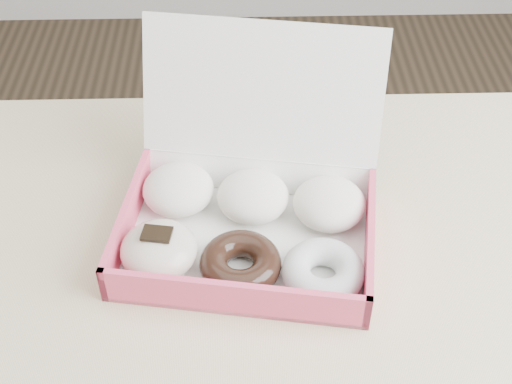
{
  "coord_description": "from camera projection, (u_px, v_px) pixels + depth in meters",
  "views": [
    {
      "loc": [
        0.09,
        -0.54,
        1.42
      ],
      "look_at": [
        0.11,
        0.1,
        0.82
      ],
      "focal_mm": 50.0,
      "sensor_mm": 36.0,
      "label": 1
    }
  ],
  "objects": [
    {
      "name": "table",
      "position": [
        174.0,
        332.0,
        0.9
      ],
      "size": [
        1.2,
        0.8,
        0.75
      ],
      "color": "tan",
      "rests_on": "ground"
    },
    {
      "name": "donut_box",
      "position": [
        246.0,
        213.0,
        0.9
      ],
      "size": [
        0.36,
        0.34,
        0.22
      ],
      "rotation": [
        0.0,
        0.0,
        -0.16
      ],
      "color": "white",
      "rests_on": "table"
    }
  ]
}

